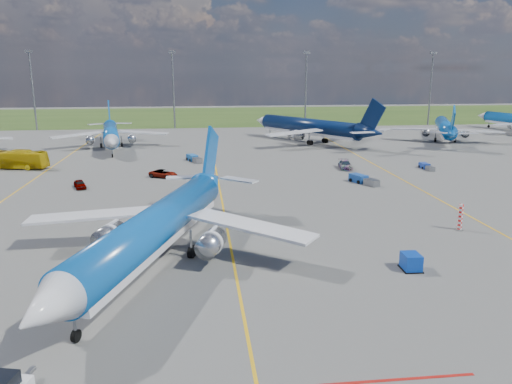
{
  "coord_description": "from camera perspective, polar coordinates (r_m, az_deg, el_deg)",
  "views": [
    {
      "loc": [
        -2.92,
        -42.56,
        17.76
      ],
      "look_at": [
        3.4,
        12.27,
        4.0
      ],
      "focal_mm": 35.0,
      "sensor_mm": 36.0,
      "label": 1
    }
  ],
  "objects": [
    {
      "name": "uld_container",
      "position": [
        47.56,
        17.31,
        -7.62
      ],
      "size": [
        1.57,
        1.93,
        1.51
      ],
      "primitive_type": "cube",
      "rotation": [
        0.0,
        0.0,
        -0.03
      ],
      "color": "#0B35A1",
      "rests_on": "ground"
    },
    {
      "name": "floodlight_masts",
      "position": [
        153.2,
        -1.78,
        12.05
      ],
      "size": [
        202.2,
        0.5,
        22.7
      ],
      "color": "slate",
      "rests_on": "ground"
    },
    {
      "name": "grass_strip",
      "position": [
        193.4,
        -5.75,
        8.66
      ],
      "size": [
        400.0,
        80.0,
        0.01
      ],
      "primitive_type": "cube",
      "color": "#2D4719",
      "rests_on": "ground"
    },
    {
      "name": "main_airliner",
      "position": [
        47.55,
        -11.26,
        -8.22
      ],
      "size": [
        42.34,
        48.45,
        10.66
      ],
      "primitive_type": null,
      "rotation": [
        0.0,
        0.0,
        -0.32
      ],
      "color": "#0B4EA0",
      "rests_on": "ground"
    },
    {
      "name": "baggage_tug_c",
      "position": [
        98.37,
        -7.1,
        3.82
      ],
      "size": [
        3.21,
        5.4,
        1.18
      ],
      "rotation": [
        0.0,
        0.0,
        0.37
      ],
      "color": "#1A57A0",
      "rests_on": "ground"
    },
    {
      "name": "baggage_tug_e",
      "position": [
        95.13,
        18.89,
        2.76
      ],
      "size": [
        1.26,
        4.33,
        0.97
      ],
      "rotation": [
        0.0,
        0.0,
        0.01
      ],
      "color": "#193799",
      "rests_on": "ground"
    },
    {
      "name": "baggage_tug_w",
      "position": [
        80.55,
        12.13,
        1.37
      ],
      "size": [
        3.69,
        5.68,
        1.25
      ],
      "rotation": [
        0.0,
        0.0,
        0.43
      ],
      "color": "#184390",
      "rests_on": "ground"
    },
    {
      "name": "service_car_a",
      "position": [
        80.21,
        -19.49,
        0.85
      ],
      "size": [
        2.69,
        3.97,
        1.26
      ],
      "primitive_type": "imported",
      "rotation": [
        0.0,
        0.0,
        0.36
      ],
      "color": "#999999",
      "rests_on": "ground"
    },
    {
      "name": "apron_bus",
      "position": [
        100.31,
        -25.95,
        3.36
      ],
      "size": [
        12.46,
        5.32,
        3.38
      ],
      "primitive_type": "imported",
      "rotation": [
        0.0,
        0.0,
        1.36
      ],
      "color": "#C7A50B",
      "rests_on": "ground"
    },
    {
      "name": "bg_jet_nnw",
      "position": [
        118.1,
        -16.15,
        4.8
      ],
      "size": [
        33.9,
        41.04,
        9.63
      ],
      "primitive_type": null,
      "rotation": [
        0.0,
        0.0,
        0.17
      ],
      "color": "#0B4EA0",
      "rests_on": "ground"
    },
    {
      "name": "taxiway_lines",
      "position": [
        72.54,
        -3.94,
        -0.2
      ],
      "size": [
        60.25,
        160.0,
        0.02
      ],
      "color": "gold",
      "rests_on": "ground"
    },
    {
      "name": "warning_post",
      "position": [
        60.48,
        22.31,
        -2.68
      ],
      "size": [
        0.5,
        0.5,
        3.0
      ],
      "primitive_type": "cylinder",
      "color": "red",
      "rests_on": "ground"
    },
    {
      "name": "bg_jet_n",
      "position": [
        123.25,
        6.06,
        5.63
      ],
      "size": [
        50.79,
        53.57,
        11.18
      ],
      "primitive_type": null,
      "rotation": [
        0.0,
        0.0,
        3.73
      ],
      "color": "#07183D",
      "rests_on": "ground"
    },
    {
      "name": "ground",
      "position": [
        46.21,
        -2.48,
        -8.62
      ],
      "size": [
        400.0,
        400.0,
        0.0
      ],
      "primitive_type": "plane",
      "color": "#525250",
      "rests_on": "ground"
    },
    {
      "name": "bg_jet_ne",
      "position": [
        134.51,
        20.69,
        5.51
      ],
      "size": [
        39.83,
        44.64,
        9.63
      ],
      "primitive_type": null,
      "rotation": [
        0.0,
        0.0,
        2.75
      ],
      "color": "#0B4EA0",
      "rests_on": "ground"
    },
    {
      "name": "service_car_b",
      "position": [
        84.43,
        -10.54,
        2.07
      ],
      "size": [
        5.22,
        4.13,
        1.32
      ],
      "primitive_type": "imported",
      "rotation": [
        0.0,
        0.0,
        1.09
      ],
      "color": "#999999",
      "rests_on": "ground"
    },
    {
      "name": "service_car_c",
      "position": [
        91.67,
        10.16,
        3.08
      ],
      "size": [
        2.75,
        5.33,
        1.48
      ],
      "primitive_type": "imported",
      "rotation": [
        0.0,
        0.0,
        -0.14
      ],
      "color": "#999999",
      "rests_on": "ground"
    }
  ]
}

